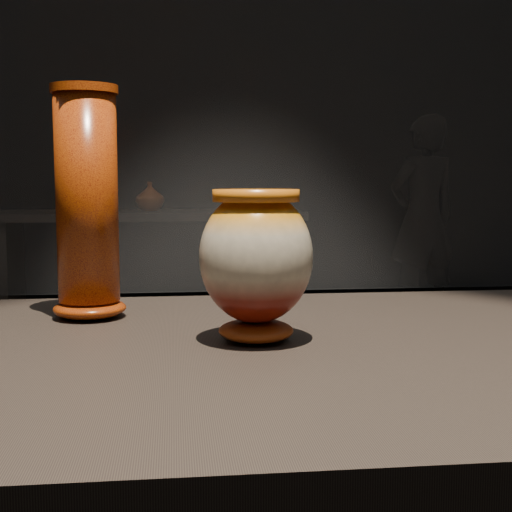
# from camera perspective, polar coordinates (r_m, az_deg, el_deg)

# --- Properties ---
(main_vase) EXTENTS (0.18, 0.18, 0.20)m
(main_vase) POSITION_cam_1_polar(r_m,az_deg,el_deg) (0.94, -0.00, -0.22)
(main_vase) COLOR maroon
(main_vase) RESTS_ON display_plinth
(tall_vase) EXTENTS (0.13, 0.13, 0.36)m
(tall_vase) POSITION_cam_1_polar(r_m,az_deg,el_deg) (1.13, -13.35, 3.84)
(tall_vase) COLOR #B0460B
(tall_vase) RESTS_ON display_plinth
(back_shelf) EXTENTS (2.00, 0.60, 0.90)m
(back_shelf) POSITION_cam_1_polar(r_m,az_deg,el_deg) (4.62, -8.79, 0.30)
(back_shelf) COLOR black
(back_shelf) RESTS_ON ground
(back_vase_left) EXTENTS (0.22, 0.22, 0.18)m
(back_vase_left) POSITION_cam_1_polar(r_m,az_deg,el_deg) (4.59, -14.41, 4.53)
(back_vase_left) COLOR brown
(back_vase_left) RESTS_ON back_shelf
(back_vase_mid) EXTENTS (0.21, 0.21, 0.19)m
(back_vase_mid) POSITION_cam_1_polar(r_m,az_deg,el_deg) (4.59, -8.49, 4.73)
(back_vase_mid) COLOR maroon
(back_vase_mid) RESTS_ON back_shelf
(back_vase_right) EXTENTS (0.07, 0.07, 0.12)m
(back_vase_right) POSITION_cam_1_polar(r_m,az_deg,el_deg) (4.60, -1.64, 4.39)
(back_vase_right) COLOR brown
(back_vase_right) RESTS_ON back_shelf
(visitor) EXTENTS (0.65, 0.51, 1.59)m
(visitor) POSITION_cam_1_polar(r_m,az_deg,el_deg) (5.68, 13.21, 2.94)
(visitor) COLOR black
(visitor) RESTS_ON ground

